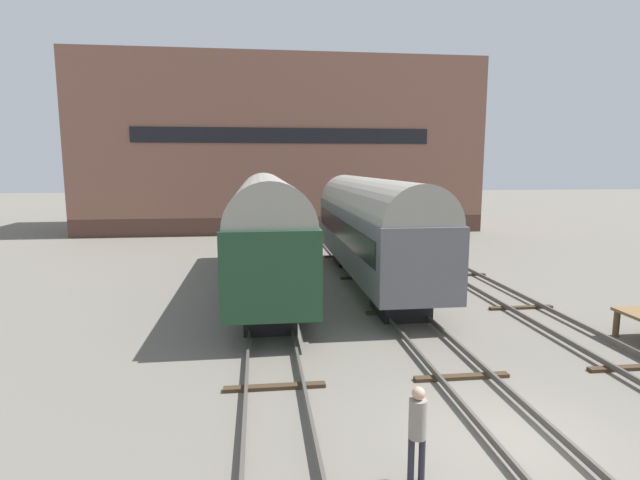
% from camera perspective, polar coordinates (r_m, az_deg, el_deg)
% --- Properties ---
extents(ground_plane, '(200.00, 200.00, 0.00)m').
position_cam_1_polar(ground_plane, '(11.94, 21.82, -20.38)').
color(ground_plane, '#6B665B').
extents(track_left, '(2.60, 60.00, 0.26)m').
position_cam_1_polar(track_left, '(10.62, -4.60, -22.75)').
color(track_left, '#4C4742').
rests_on(track_left, ground).
extents(track_middle, '(2.60, 60.00, 0.26)m').
position_cam_1_polar(track_middle, '(11.88, 21.86, -19.77)').
color(track_middle, '#4C4742').
rests_on(track_middle, ground).
extents(train_car_grey, '(2.99, 15.51, 5.07)m').
position_cam_1_polar(train_car_grey, '(23.81, 5.90, 1.79)').
color(train_car_grey, black).
rests_on(train_car_grey, ground).
extents(train_car_green, '(3.08, 16.58, 5.21)m').
position_cam_1_polar(train_car_green, '(22.76, -6.17, 1.66)').
color(train_car_green, black).
rests_on(train_car_green, ground).
extents(person_worker, '(0.32, 0.32, 1.82)m').
position_cam_1_polar(person_worker, '(9.57, 11.08, -20.05)').
color(person_worker, '#282833').
rests_on(person_worker, ground).
extents(warehouse_building, '(33.75, 12.57, 14.53)m').
position_cam_1_polar(warehouse_building, '(46.89, -4.57, 10.49)').
color(warehouse_building, '#4F342A').
rests_on(warehouse_building, ground).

